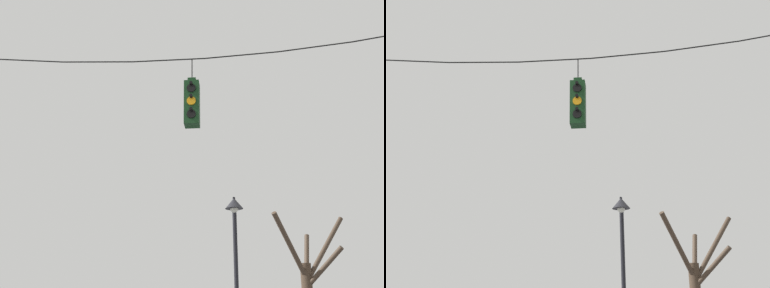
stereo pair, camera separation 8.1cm
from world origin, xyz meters
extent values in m
cylinder|color=black|center=(-3.42, -0.14, 7.20)|extent=(1.71, 0.03, 0.20)
cylinder|color=black|center=(-1.71, -0.14, 7.08)|extent=(1.71, 0.03, 0.11)
cylinder|color=black|center=(0.00, -0.14, 7.04)|extent=(1.71, 0.03, 0.03)
cylinder|color=black|center=(1.71, -0.14, 7.08)|extent=(1.71, 0.03, 0.11)
cylinder|color=black|center=(3.42, -0.14, 7.20)|extent=(1.71, 0.03, 0.20)
cube|color=#143819|center=(0.56, -0.14, 5.88)|extent=(0.34, 0.34, 1.06)
cube|color=#143819|center=(0.56, -0.14, 6.46)|extent=(0.19, 0.19, 0.10)
cylinder|color=black|center=(0.56, -0.14, 6.77)|extent=(0.02, 0.02, 0.52)
cylinder|color=black|center=(0.56, -0.32, 6.20)|extent=(0.20, 0.03, 0.20)
cylinder|color=black|center=(0.56, -0.37, 6.29)|extent=(0.07, 0.12, 0.07)
cylinder|color=orange|center=(0.56, -0.32, 5.88)|extent=(0.20, 0.03, 0.20)
cylinder|color=black|center=(0.56, -0.37, 5.97)|extent=(0.07, 0.12, 0.07)
cylinder|color=black|center=(0.56, -0.32, 5.56)|extent=(0.20, 0.03, 0.20)
cylinder|color=black|center=(0.56, -0.37, 5.65)|extent=(0.07, 0.12, 0.07)
cylinder|color=black|center=(1.43, 3.73, 2.25)|extent=(0.12, 0.12, 4.49)
cylinder|color=black|center=(1.43, 3.45, 4.44)|extent=(0.07, 0.55, 0.07)
cone|color=#232328|center=(1.43, 3.17, 4.29)|extent=(0.50, 0.50, 0.30)
sphere|color=silver|center=(1.43, 3.17, 4.14)|extent=(0.23, 0.23, 0.23)
cylinder|color=#423326|center=(4.09, 8.93, 3.39)|extent=(0.49, 1.22, 1.90)
cylinder|color=#423326|center=(3.38, 7.65, 3.67)|extent=(1.38, 1.74, 2.25)
cylinder|color=#423326|center=(4.55, 7.98, 2.94)|extent=(1.39, 1.10, 1.43)
cylinder|color=#423326|center=(4.77, 8.84, 3.69)|extent=(1.83, 1.06, 2.58)
camera|label=1|loc=(1.50, -10.08, 1.42)|focal=45.00mm
camera|label=2|loc=(1.58, -10.07, 1.42)|focal=45.00mm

